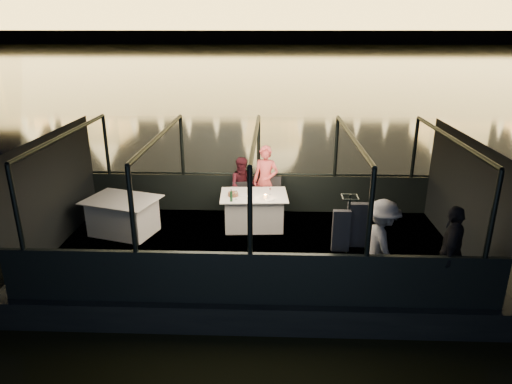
{
  "coord_description": "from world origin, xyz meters",
  "views": [
    {
      "loc": [
        0.33,
        -8.34,
        4.7
      ],
      "look_at": [
        0.0,
        0.4,
        1.55
      ],
      "focal_mm": 32.0,
      "sensor_mm": 36.0,
      "label": 1
    }
  ],
  "objects_px": {
    "dining_table_central": "(254,211)",
    "passenger_dark": "(451,249)",
    "person_man_maroon": "(243,185)",
    "dining_table_aft": "(123,216)",
    "wine_bottle": "(231,195)",
    "coat_stand": "(347,245)",
    "chair_port_right": "(271,201)",
    "passenger_stripe": "(382,241)",
    "person_woman_coral": "(266,185)",
    "chair_port_left": "(240,200)"
  },
  "relations": [
    {
      "from": "person_woman_coral",
      "to": "passenger_dark",
      "type": "distance_m",
      "value": 4.55
    },
    {
      "from": "chair_port_left",
      "to": "chair_port_right",
      "type": "distance_m",
      "value": 0.73
    },
    {
      "from": "chair_port_left",
      "to": "person_woman_coral",
      "type": "distance_m",
      "value": 0.7
    },
    {
      "from": "person_man_maroon",
      "to": "passenger_stripe",
      "type": "xyz_separation_m",
      "value": [
        2.52,
        -3.11,
        0.1
      ]
    },
    {
      "from": "dining_table_central",
      "to": "chair_port_left",
      "type": "height_order",
      "value": "chair_port_left"
    },
    {
      "from": "chair_port_right",
      "to": "person_man_maroon",
      "type": "height_order",
      "value": "person_man_maroon"
    },
    {
      "from": "chair_port_right",
      "to": "chair_port_left",
      "type": "bearing_deg",
      "value": -168.26
    },
    {
      "from": "chair_port_left",
      "to": "person_woman_coral",
      "type": "xyz_separation_m",
      "value": [
        0.59,
        0.25,
        0.3
      ]
    },
    {
      "from": "dining_table_aft",
      "to": "passenger_stripe",
      "type": "relative_size",
      "value": 0.94
    },
    {
      "from": "passenger_dark",
      "to": "person_woman_coral",
      "type": "bearing_deg",
      "value": -111.11
    },
    {
      "from": "coat_stand",
      "to": "passenger_dark",
      "type": "distance_m",
      "value": 1.68
    },
    {
      "from": "coat_stand",
      "to": "passenger_dark",
      "type": "bearing_deg",
      "value": 0.32
    },
    {
      "from": "dining_table_aft",
      "to": "passenger_dark",
      "type": "relative_size",
      "value": 0.93
    },
    {
      "from": "passenger_dark",
      "to": "wine_bottle",
      "type": "height_order",
      "value": "passenger_dark"
    },
    {
      "from": "dining_table_aft",
      "to": "chair_port_right",
      "type": "xyz_separation_m",
      "value": [
        3.18,
        0.88,
        0.06
      ]
    },
    {
      "from": "chair_port_left",
      "to": "wine_bottle",
      "type": "relative_size",
      "value": 3.11
    },
    {
      "from": "chair_port_left",
      "to": "coat_stand",
      "type": "distance_m",
      "value": 3.72
    },
    {
      "from": "chair_port_right",
      "to": "passenger_stripe",
      "type": "bearing_deg",
      "value": -43.29
    },
    {
      "from": "wine_bottle",
      "to": "passenger_stripe",
      "type": "bearing_deg",
      "value": -36.18
    },
    {
      "from": "dining_table_aft",
      "to": "wine_bottle",
      "type": "xyz_separation_m",
      "value": [
        2.34,
        0.01,
        0.53
      ]
    },
    {
      "from": "dining_table_central",
      "to": "wine_bottle",
      "type": "relative_size",
      "value": 5.46
    },
    {
      "from": "dining_table_aft",
      "to": "passenger_stripe",
      "type": "xyz_separation_m",
      "value": [
        5.04,
        -1.97,
        0.47
      ]
    },
    {
      "from": "passenger_stripe",
      "to": "chair_port_right",
      "type": "bearing_deg",
      "value": 21.59
    },
    {
      "from": "coat_stand",
      "to": "passenger_stripe",
      "type": "height_order",
      "value": "coat_stand"
    },
    {
      "from": "dining_table_central",
      "to": "chair_port_right",
      "type": "height_order",
      "value": "chair_port_right"
    },
    {
      "from": "coat_stand",
      "to": "chair_port_right",
      "type": "bearing_deg",
      "value": 111.64
    },
    {
      "from": "coat_stand",
      "to": "person_woman_coral",
      "type": "xyz_separation_m",
      "value": [
        -1.37,
        3.38,
        -0.15
      ]
    },
    {
      "from": "dining_table_central",
      "to": "dining_table_aft",
      "type": "bearing_deg",
      "value": -171.36
    },
    {
      "from": "chair_port_left",
      "to": "person_woman_coral",
      "type": "relative_size",
      "value": 0.49
    },
    {
      "from": "person_man_maroon",
      "to": "passenger_dark",
      "type": "distance_m",
      "value": 4.91
    },
    {
      "from": "wine_bottle",
      "to": "chair_port_right",
      "type": "bearing_deg",
      "value": 45.89
    },
    {
      "from": "chair_port_right",
      "to": "passenger_dark",
      "type": "height_order",
      "value": "passenger_dark"
    },
    {
      "from": "chair_port_left",
      "to": "person_man_maroon",
      "type": "height_order",
      "value": "person_man_maroon"
    },
    {
      "from": "person_woman_coral",
      "to": "chair_port_right",
      "type": "bearing_deg",
      "value": -45.84
    },
    {
      "from": "wine_bottle",
      "to": "dining_table_aft",
      "type": "bearing_deg",
      "value": -179.82
    },
    {
      "from": "person_woman_coral",
      "to": "wine_bottle",
      "type": "xyz_separation_m",
      "value": [
        -0.7,
        -1.14,
        0.17
      ]
    },
    {
      "from": "person_man_maroon",
      "to": "passenger_dark",
      "type": "bearing_deg",
      "value": -49.43
    },
    {
      "from": "dining_table_central",
      "to": "passenger_dark",
      "type": "xyz_separation_m",
      "value": [
        3.3,
        -2.65,
        0.47
      ]
    },
    {
      "from": "dining_table_aft",
      "to": "person_woman_coral",
      "type": "distance_m",
      "value": 3.27
    },
    {
      "from": "chair_port_left",
      "to": "chair_port_right",
      "type": "xyz_separation_m",
      "value": [
        0.73,
        -0.02,
        0.0
      ]
    },
    {
      "from": "dining_table_central",
      "to": "person_man_maroon",
      "type": "distance_m",
      "value": 0.85
    },
    {
      "from": "dining_table_central",
      "to": "passenger_dark",
      "type": "height_order",
      "value": "passenger_dark"
    },
    {
      "from": "passenger_dark",
      "to": "wine_bottle",
      "type": "distance_m",
      "value": 4.37
    },
    {
      "from": "chair_port_right",
      "to": "wine_bottle",
      "type": "bearing_deg",
      "value": -120.58
    },
    {
      "from": "dining_table_central",
      "to": "passenger_dark",
      "type": "relative_size",
      "value": 0.91
    },
    {
      "from": "dining_table_central",
      "to": "wine_bottle",
      "type": "distance_m",
      "value": 0.82
    },
    {
      "from": "chair_port_right",
      "to": "passenger_stripe",
      "type": "distance_m",
      "value": 3.42
    },
    {
      "from": "dining_table_central",
      "to": "chair_port_right",
      "type": "bearing_deg",
      "value": 49.58
    },
    {
      "from": "coat_stand",
      "to": "wine_bottle",
      "type": "relative_size",
      "value": 6.67
    },
    {
      "from": "chair_port_right",
      "to": "passenger_dark",
      "type": "xyz_separation_m",
      "value": [
        2.91,
        -3.1,
        0.4
      ]
    }
  ]
}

